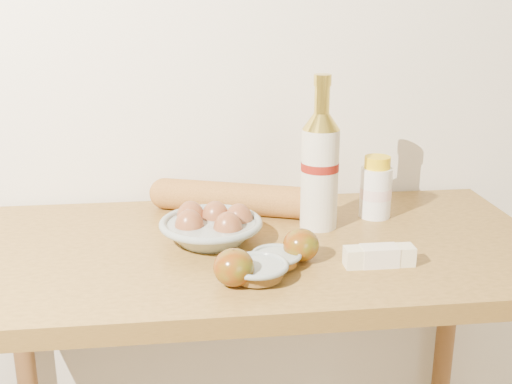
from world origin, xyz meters
TOP-DOWN VIEW (x-y plane):
  - back_wall at (0.00, 1.51)m, footprint 3.50×0.02m
  - table at (0.00, 1.18)m, footprint 1.20×0.60m
  - bourbon_bottle at (0.15, 1.26)m, footprint 0.09×0.09m
  - cream_bottle at (0.29, 1.31)m, footprint 0.09×0.09m
  - egg_bowl at (-0.09, 1.20)m, footprint 0.26×0.26m
  - baguette at (-0.01, 1.36)m, footprint 0.43×0.21m
  - apple_redgreen_front at (-0.06, 0.99)m, footprint 0.09×0.09m
  - apple_redgreen_right at (0.08, 1.08)m, footprint 0.08×0.08m
  - sugar_bowl at (-0.01, 1.01)m, footprint 0.15×0.15m
  - syrup_bowl at (0.03, 1.06)m, footprint 0.11×0.11m
  - butter_stick at (0.22, 1.05)m, footprint 0.13×0.04m

SIDE VIEW (x-z plane):
  - table at x=0.00m, z-range 0.33..1.23m
  - syrup_bowl at x=0.03m, z-range 0.90..0.93m
  - sugar_bowl at x=-0.01m, z-range 0.90..0.93m
  - butter_stick at x=0.22m, z-range 0.90..0.94m
  - egg_bowl at x=-0.09m, z-range 0.89..0.97m
  - apple_redgreen_right at x=0.08m, z-range 0.90..0.96m
  - apple_redgreen_front at x=-0.06m, z-range 0.90..0.97m
  - baguette at x=-0.01m, z-range 0.90..0.97m
  - cream_bottle at x=0.29m, z-range 0.89..1.04m
  - bourbon_bottle at x=0.15m, z-range 0.87..1.20m
  - back_wall at x=0.00m, z-range 0.00..2.60m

